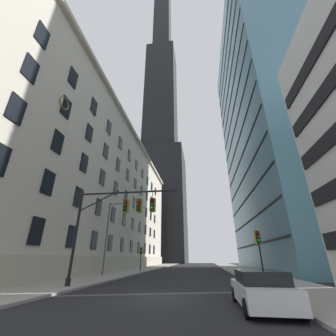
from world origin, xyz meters
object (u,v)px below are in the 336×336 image
traffic_signal_mast (121,213)px  traffic_light_far_left (141,252)px  street_lamppost (110,230)px  parked_car (261,290)px  traffic_light_near_right (258,240)px

traffic_signal_mast → traffic_light_far_left: 18.40m
traffic_signal_mast → traffic_light_far_left: traffic_signal_mast is taller
street_lamppost → parked_car: bearing=-47.3°
traffic_signal_mast → street_lamppost: 11.15m
traffic_light_far_left → parked_car: 25.73m
traffic_light_far_left → parked_car: (11.72, -22.81, -2.05)m
traffic_signal_mast → street_lamppost: size_ratio=0.95×
parked_car → traffic_signal_mast: bearing=150.2°
traffic_light_far_left → street_lamppost: 8.59m
traffic_signal_mast → parked_car: 10.74m
traffic_light_near_right → street_lamppost: size_ratio=0.47×
traffic_light_near_right → traffic_light_far_left: bearing=134.5°
traffic_signal_mast → parked_car: bearing=-29.8°
traffic_signal_mast → traffic_light_near_right: 11.52m
parked_car → street_lamppost: bearing=132.7°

